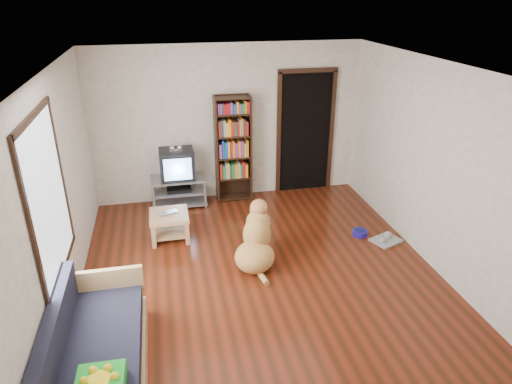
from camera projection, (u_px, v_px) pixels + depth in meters
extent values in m
plane|color=#5C1E0F|center=(260.00, 272.00, 5.92)|extent=(5.00, 5.00, 0.00)
plane|color=white|center=(261.00, 68.00, 4.85)|extent=(5.00, 5.00, 0.00)
plane|color=silver|center=(228.00, 124.00, 7.62)|extent=(4.50, 0.00, 4.50)
plane|color=silver|center=(340.00, 316.00, 3.16)|extent=(4.50, 0.00, 4.50)
plane|color=silver|center=(59.00, 197.00, 4.96)|extent=(0.00, 5.00, 5.00)
plane|color=silver|center=(433.00, 166.00, 5.81)|extent=(0.00, 5.00, 5.00)
imported|color=silver|center=(169.00, 214.00, 6.54)|extent=(0.33, 0.27, 0.02)
cylinder|color=#1F1697|center=(360.00, 233.00, 6.79)|extent=(0.22, 0.22, 0.08)
cube|color=gray|center=(386.00, 240.00, 6.64)|extent=(0.49, 0.44, 0.03)
cube|color=white|center=(48.00, 199.00, 4.43)|extent=(0.02, 1.30, 1.60)
cube|color=black|center=(32.00, 117.00, 4.10)|extent=(0.03, 1.42, 0.06)
cube|color=black|center=(63.00, 270.00, 4.77)|extent=(0.03, 1.42, 0.06)
cube|color=black|center=(32.00, 234.00, 3.81)|extent=(0.03, 0.06, 1.70)
cube|color=black|center=(61.00, 173.00, 5.06)|extent=(0.03, 0.06, 1.70)
cube|color=black|center=(305.00, 133.00, 7.96)|extent=(0.90, 0.02, 2.10)
cube|color=black|center=(279.00, 135.00, 7.86)|extent=(0.07, 0.05, 2.14)
cube|color=black|center=(331.00, 132.00, 8.04)|extent=(0.07, 0.05, 2.14)
cube|color=black|center=(308.00, 70.00, 7.51)|extent=(1.03, 0.05, 0.07)
cube|color=#99999E|center=(178.00, 179.00, 7.56)|extent=(0.90, 0.45, 0.04)
cube|color=#99999E|center=(179.00, 191.00, 7.65)|extent=(0.86, 0.42, 0.03)
cube|color=#99999E|center=(180.00, 202.00, 7.73)|extent=(0.90, 0.45, 0.04)
cylinder|color=#99999E|center=(154.00, 199.00, 7.39)|extent=(0.04, 0.04, 0.50)
cylinder|color=#99999E|center=(205.00, 194.00, 7.55)|extent=(0.04, 0.04, 0.50)
cylinder|color=#99999E|center=(153.00, 189.00, 7.75)|extent=(0.04, 0.04, 0.50)
cylinder|color=#99999E|center=(203.00, 185.00, 7.91)|extent=(0.04, 0.04, 0.50)
cube|color=black|center=(179.00, 189.00, 7.63)|extent=(0.40, 0.30, 0.07)
cube|color=black|center=(177.00, 164.00, 7.45)|extent=(0.55, 0.48, 0.48)
cube|color=black|center=(176.00, 160.00, 7.63)|extent=(0.40, 0.14, 0.36)
cube|color=#8CBFF2|center=(178.00, 169.00, 7.23)|extent=(0.44, 0.02, 0.36)
cube|color=silver|center=(176.00, 151.00, 7.30)|extent=(0.20, 0.07, 0.02)
sphere|color=silver|center=(172.00, 148.00, 7.27)|extent=(0.09, 0.09, 0.09)
sphere|color=silver|center=(180.00, 148.00, 7.30)|extent=(0.09, 0.09, 0.09)
cube|color=black|center=(216.00, 150.00, 7.59)|extent=(0.03, 0.30, 1.80)
cube|color=black|center=(250.00, 148.00, 7.70)|extent=(0.03, 0.30, 1.80)
cube|color=black|center=(232.00, 147.00, 7.77)|extent=(0.60, 0.02, 1.80)
cube|color=black|center=(234.00, 196.00, 8.00)|extent=(0.56, 0.28, 0.02)
cube|color=black|center=(234.00, 177.00, 7.85)|extent=(0.56, 0.28, 0.03)
cube|color=black|center=(233.00, 156.00, 7.70)|extent=(0.56, 0.28, 0.02)
cube|color=black|center=(233.00, 135.00, 7.55)|extent=(0.56, 0.28, 0.02)
cube|color=black|center=(232.00, 113.00, 7.40)|extent=(0.56, 0.28, 0.02)
cube|color=black|center=(232.00, 98.00, 7.29)|extent=(0.56, 0.28, 0.02)
cube|color=tan|center=(103.00, 369.00, 4.28)|extent=(0.80, 1.80, 0.22)
cube|color=#1E1E2D|center=(100.00, 351.00, 4.19)|extent=(0.74, 1.74, 0.18)
cube|color=#1E1E2D|center=(55.00, 333.00, 4.01)|extent=(0.12, 1.74, 0.40)
cube|color=tan|center=(105.00, 282.00, 4.88)|extent=(0.80, 0.06, 0.30)
cube|color=tan|center=(169.00, 216.00, 6.58)|extent=(0.55, 0.55, 0.06)
cube|color=tan|center=(170.00, 232.00, 6.69)|extent=(0.45, 0.45, 0.03)
cube|color=tan|center=(154.00, 237.00, 6.41)|extent=(0.06, 0.06, 0.34)
cube|color=tan|center=(187.00, 234.00, 6.50)|extent=(0.06, 0.06, 0.34)
cube|color=tan|center=(153.00, 222.00, 6.83)|extent=(0.06, 0.06, 0.34)
cube|color=tan|center=(185.00, 219.00, 6.92)|extent=(0.06, 0.06, 0.34)
ellipsoid|color=tan|center=(255.00, 257.00, 5.96)|extent=(0.70, 0.72, 0.39)
ellipsoid|color=tan|center=(257.00, 235.00, 6.06)|extent=(0.50, 0.52, 0.51)
ellipsoid|color=#B79446|center=(258.00, 223.00, 6.10)|extent=(0.42, 0.40, 0.37)
ellipsoid|color=tan|center=(259.00, 208.00, 6.08)|extent=(0.32, 0.33, 0.23)
ellipsoid|color=tan|center=(260.00, 205.00, 6.20)|extent=(0.16, 0.22, 0.09)
sphere|color=black|center=(261.00, 202.00, 6.29)|extent=(0.05, 0.05, 0.05)
ellipsoid|color=#C8814D|center=(252.00, 209.00, 6.06)|extent=(0.08, 0.09, 0.16)
ellipsoid|color=tan|center=(265.00, 210.00, 6.03)|extent=(0.08, 0.09, 0.16)
cylinder|color=#D48851|center=(254.00, 237.00, 6.33)|extent=(0.12, 0.15, 0.42)
cylinder|color=tan|center=(265.00, 238.00, 6.31)|extent=(0.12, 0.15, 0.42)
sphere|color=tan|center=(254.00, 247.00, 6.45)|extent=(0.11, 0.11, 0.11)
sphere|color=gold|center=(265.00, 248.00, 6.43)|extent=(0.11, 0.11, 0.11)
cylinder|color=gold|center=(261.00, 276.00, 5.79)|extent=(0.13, 0.37, 0.09)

